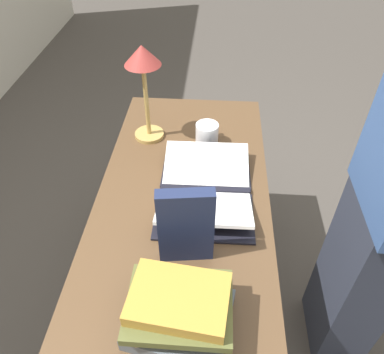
# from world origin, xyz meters

# --- Properties ---
(ground_plane) EXTENTS (12.00, 12.00, 0.00)m
(ground_plane) POSITION_xyz_m (0.00, 0.00, 0.00)
(ground_plane) COLOR #47423D
(reading_desk) EXTENTS (1.35, 0.62, 0.76)m
(reading_desk) POSITION_xyz_m (0.00, 0.00, 0.64)
(reading_desk) COLOR brown
(reading_desk) RESTS_ON ground_plane
(open_book) EXTENTS (0.47, 0.34, 0.07)m
(open_book) POSITION_xyz_m (0.03, -0.08, 0.78)
(open_book) COLOR black
(open_book) RESTS_ON reading_desk
(book_stack_tall) EXTENTS (0.26, 0.29, 0.14)m
(book_stack_tall) POSITION_xyz_m (-0.47, -0.03, 0.83)
(book_stack_tall) COLOR slate
(book_stack_tall) RESTS_ON reading_desk
(book_standing_upright) EXTENTS (0.06, 0.16, 0.27)m
(book_standing_upright) POSITION_xyz_m (-0.25, -0.03, 0.89)
(book_standing_upright) COLOR #1E284C
(book_standing_upright) RESTS_ON reading_desk
(reading_lamp) EXTENTS (0.14, 0.14, 0.40)m
(reading_lamp) POSITION_xyz_m (0.36, 0.18, 1.06)
(reading_lamp) COLOR tan
(reading_lamp) RESTS_ON reading_desk
(coffee_mug) EXTENTS (0.12, 0.09, 0.10)m
(coffee_mug) POSITION_xyz_m (0.32, -0.07, 0.81)
(coffee_mug) COLOR white
(coffee_mug) RESTS_ON reading_desk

